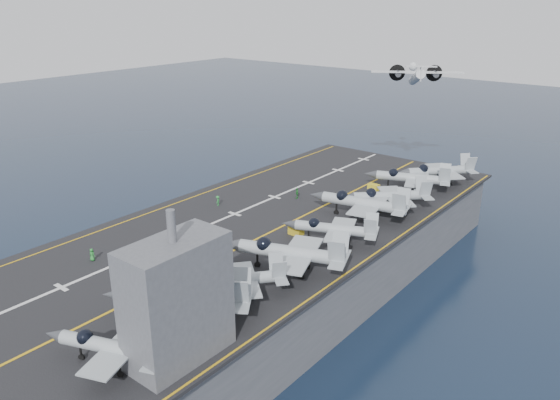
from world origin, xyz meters
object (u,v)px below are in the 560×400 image
Objects in this scene: fighter_jet_0 at (112,346)px; tow_cart_a at (186,267)px; transport_plane at (416,78)px; island_superstructure at (176,287)px.

tow_cart_a is at bearing 117.80° from fighter_jet_0.
transport_plane reaches higher than tow_cart_a.
fighter_jet_0 is at bearing -126.01° from island_superstructure.
fighter_jet_0 is (-3.60, -4.95, -5.24)m from island_superstructure.
tow_cart_a is (-8.93, 16.94, -1.62)m from fighter_jet_0.
tow_cart_a is 78.94m from transport_plane.
fighter_jet_0 is at bearing -80.46° from transport_plane.
fighter_jet_0 is 6.19× the size of tow_cart_a.
island_superstructure is 18.65m from tow_cart_a.
transport_plane is at bearing 102.28° from island_superstructure.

